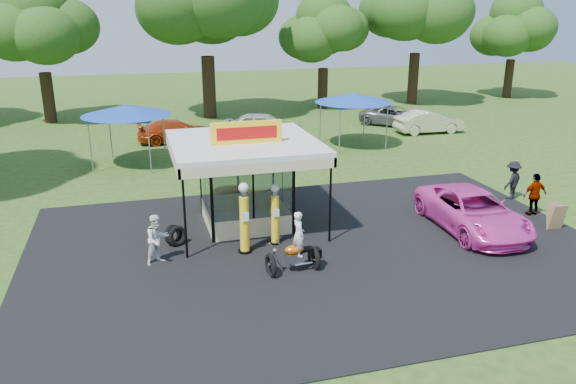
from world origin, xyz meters
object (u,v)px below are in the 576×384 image
object	(u,v)px
gas_pump_left	(244,220)
tent_west	(126,111)
tent_east	(354,98)
bg_car_b	(176,131)
bg_car_e	(429,122)
pink_sedan	(473,211)
kiosk_car	(235,195)
bg_car_d	(394,116)
gas_station_kiosk	(245,181)
spectator_east_a	(512,181)
spectator_west	(157,239)
spectator_east_b	(535,195)
gas_pump_right	(275,216)
a_frame_sign	(556,217)
bg_car_c	(263,126)
motorcycle	(297,248)

from	to	relation	value
gas_pump_left	tent_west	xyz separation A→B (m)	(-3.66, 12.89, 1.72)
tent_east	bg_car_b	bearing A→B (deg)	158.43
bg_car_e	tent_west	bearing A→B (deg)	99.83
pink_sedan	tent_west	xyz separation A→B (m)	(-12.38, 13.15, 2.18)
kiosk_car	bg_car_d	size ratio (longest dim) A/B	0.58
gas_station_kiosk	bg_car_e	bearing A→B (deg)	40.86
spectator_east_a	tent_west	bearing A→B (deg)	-59.33
spectator_west	bg_car_b	bearing A→B (deg)	57.40
spectator_east_b	spectator_west	bearing A→B (deg)	2.17
gas_station_kiosk	gas_pump_right	xyz separation A→B (m)	(0.63, -2.16, -0.69)
gas_pump_right	bg_car_e	size ratio (longest dim) A/B	0.49
a_frame_sign	bg_car_d	world-z (taller)	bg_car_d
bg_car_d	pink_sedan	bearing A→B (deg)	-152.53
bg_car_c	bg_car_d	size ratio (longest dim) A/B	1.03
gas_station_kiosk	bg_car_b	distance (m)	15.21
spectator_west	spectator_east_b	size ratio (longest dim) A/B	0.95
gas_station_kiosk	a_frame_sign	bearing A→B (deg)	-18.20
bg_car_e	bg_car_c	bearing A→B (deg)	85.31
gas_pump_right	motorcycle	xyz separation A→B (m)	(0.11, -2.29, -0.27)
spectator_west	bg_car_c	world-z (taller)	bg_car_c
gas_pump_right	motorcycle	world-z (taller)	gas_pump_right
bg_car_b	bg_car_e	bearing A→B (deg)	-100.53
tent_west	bg_car_d	bearing A→B (deg)	17.74
spectator_east_a	tent_west	xyz separation A→B (m)	(-16.12, 10.46, 2.07)
motorcycle	pink_sedan	xyz separation A→B (m)	(7.41, 1.58, -0.06)
bg_car_c	tent_east	xyz separation A→B (m)	(4.78, -3.33, 2.08)
pink_sedan	spectator_east_a	world-z (taller)	spectator_east_a
pink_sedan	tent_west	world-z (taller)	tent_west
gas_station_kiosk	bg_car_c	size ratio (longest dim) A/B	1.08
a_frame_sign	kiosk_car	distance (m)	12.71
a_frame_sign	kiosk_car	world-z (taller)	a_frame_sign
spectator_east_a	tent_east	distance (m)	11.82
bg_car_d	spectator_west	bearing A→B (deg)	-178.27
motorcycle	bg_car_b	bearing A→B (deg)	90.57
pink_sedan	tent_east	size ratio (longest dim) A/B	1.18
a_frame_sign	spectator_west	world-z (taller)	spectator_west
a_frame_sign	bg_car_d	size ratio (longest dim) A/B	0.21
gas_pump_left	bg_car_e	distance (m)	22.40
bg_car_b	bg_car_c	size ratio (longest dim) A/B	0.95
kiosk_car	spectator_west	bearing A→B (deg)	144.27
kiosk_car	bg_car_e	size ratio (longest dim) A/B	0.61
spectator_east_a	bg_car_d	world-z (taller)	spectator_east_a
kiosk_car	bg_car_c	xyz separation A→B (m)	(4.09, 12.17, 0.38)
bg_car_b	bg_car_e	world-z (taller)	bg_car_e
motorcycle	a_frame_sign	size ratio (longest dim) A/B	2.02
bg_car_e	tent_west	world-z (taller)	tent_west
gas_station_kiosk	gas_pump_left	xyz separation A→B (m)	(-0.57, -2.62, -0.56)
bg_car_c	bg_car_e	world-z (taller)	bg_car_c
bg_car_c	a_frame_sign	bearing A→B (deg)	-138.56
bg_car_e	motorcycle	bearing A→B (deg)	141.82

